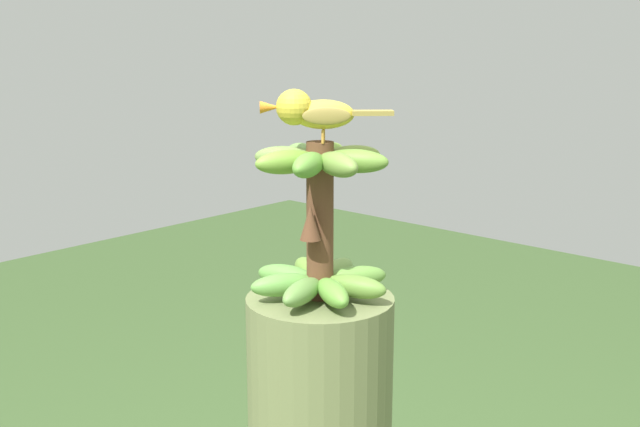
% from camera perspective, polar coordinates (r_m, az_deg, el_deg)
% --- Properties ---
extents(banana_bunch, '(0.25, 0.25, 0.28)m').
position_cam_1_polar(banana_bunch, '(1.32, -0.01, -0.59)').
color(banana_bunch, brown).
rests_on(banana_bunch, banana_tree).
extents(perched_bird, '(0.18, 0.17, 0.09)m').
position_cam_1_polar(perched_bird, '(1.28, -0.64, 7.62)').
color(perched_bird, '#C68933').
rests_on(perched_bird, banana_bunch).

